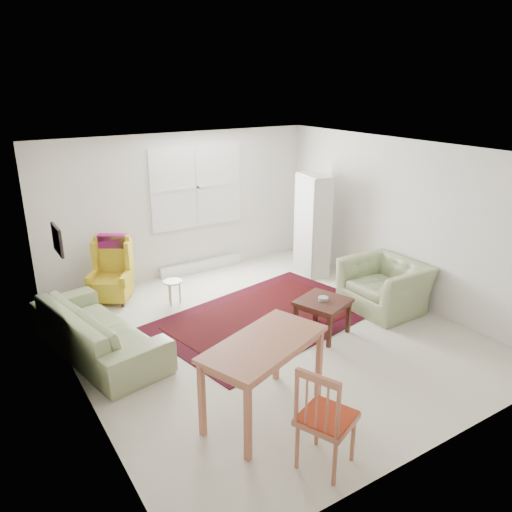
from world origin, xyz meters
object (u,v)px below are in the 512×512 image
sofa (97,320)px  desk (264,379)px  coffee_table (322,317)px  cabinet (313,225)px  armchair (385,281)px  stool (173,292)px  wingback_chair (110,271)px  desk_chair (327,416)px

sofa → desk: bearing=-164.8°
coffee_table → cabinet: (1.34, 1.94, 0.64)m
armchair → cabinet: 1.87m
stool → wingback_chair: bearing=142.0°
stool → desk: size_ratio=0.29×
armchair → coffee_table: (-1.32, -0.13, -0.19)m
coffee_table → desk: desk is taller
wingback_chair → desk: 3.69m
desk → desk_chair: bearing=-85.0°
cabinet → desk_chair: size_ratio=1.71×
desk → cabinet: bearing=45.1°
wingback_chair → cabinet: bearing=22.6°
wingback_chair → desk_chair: size_ratio=0.99×
sofa → desk_chair: (1.17, -3.11, 0.07)m
sofa → armchair: bearing=-115.3°
cabinet → armchair: bearing=-81.1°
desk → desk_chair: (0.08, -0.90, 0.09)m
wingback_chair → desk: (0.48, -3.66, -0.08)m
wingback_chair → desk_chair: bearing=-49.5°
coffee_table → desk_chair: size_ratio=0.60×
desk → wingback_chair: bearing=97.5°
armchair → desk_chair: desk_chair is taller
coffee_table → cabinet: 2.45m
desk_chair → stool: bearing=-26.0°
armchair → wingback_chair: 4.24m
stool → desk_chair: size_ratio=0.38×
armchair → stool: size_ratio=2.92×
cabinet → desk: 4.25m
wingback_chair → coffee_table: (2.12, -2.61, -0.26)m
wingback_chair → stool: (0.78, -0.61, -0.32)m
wingback_chair → armchair: bearing=-2.3°
sofa → coffee_table: bearing=-124.1°
armchair → wingback_chair: size_ratio=1.11×
coffee_table → desk_chair: bearing=-128.7°
armchair → coffee_table: bearing=-85.2°
desk → stool: bearing=84.4°
stool → cabinet: 2.77m
stool → desk: 3.07m
wingback_chair → cabinet: 3.55m
wingback_chair → stool: 1.04m
desk_chair → coffee_table: bearing=-61.5°
armchair → cabinet: size_ratio=0.64×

